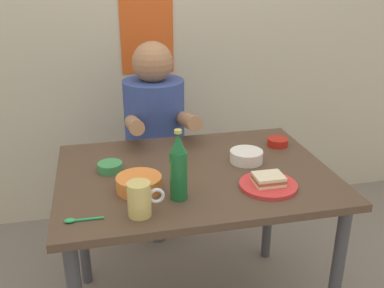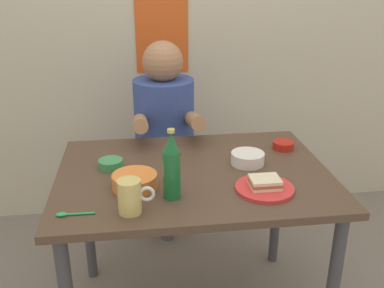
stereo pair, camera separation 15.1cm
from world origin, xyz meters
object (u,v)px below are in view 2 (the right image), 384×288
object	(u,v)px
person_seated	(164,118)
rice_bowl_white	(248,158)
sandwich	(265,182)
plate_orange	(264,188)
stool	(166,186)
beer_mug	(130,196)
beer_bottle	(172,167)
dining_table	(194,192)

from	to	relation	value
person_seated	rice_bowl_white	size ratio (longest dim) A/B	5.14
person_seated	sandwich	size ratio (longest dim) A/B	6.54
plate_orange	rice_bowl_white	bearing A→B (deg)	91.31
stool	rice_bowl_white	xyz separation A→B (m)	(0.31, -0.59, 0.42)
person_seated	plate_orange	distance (m)	0.87
person_seated	rice_bowl_white	distance (m)	0.65
person_seated	sandwich	distance (m)	0.87
rice_bowl_white	sandwich	bearing A→B (deg)	-88.69
person_seated	plate_orange	size ratio (longest dim) A/B	3.27
plate_orange	beer_mug	bearing A→B (deg)	-169.23
person_seated	beer_mug	bearing A→B (deg)	-101.16
stool	sandwich	distance (m)	0.98
beer_mug	beer_bottle	distance (m)	0.18
rice_bowl_white	beer_bottle	bearing A→B (deg)	-144.41
stool	rice_bowl_white	size ratio (longest dim) A/B	3.21
plate_orange	sandwich	world-z (taller)	sandwich
stool	dining_table	bearing A→B (deg)	-83.29
stool	person_seated	size ratio (longest dim) A/B	0.63
dining_table	sandwich	distance (m)	0.33
stool	person_seated	distance (m)	0.42
sandwich	rice_bowl_white	world-z (taller)	same
sandwich	dining_table	bearing A→B (deg)	141.32
beer_mug	rice_bowl_white	distance (m)	0.59
beer_mug	beer_bottle	bearing A→B (deg)	30.26
plate_orange	beer_mug	distance (m)	0.51
stool	beer_bottle	size ratio (longest dim) A/B	1.72
stool	beer_mug	world-z (taller)	beer_mug
plate_orange	dining_table	bearing A→B (deg)	141.32
dining_table	beer_bottle	world-z (taller)	beer_bottle
person_seated	sandwich	world-z (taller)	person_seated
stool	sandwich	size ratio (longest dim) A/B	4.09
stool	beer_bottle	distance (m)	0.98
sandwich	rice_bowl_white	bearing A→B (deg)	91.31
stool	sandwich	world-z (taller)	sandwich
plate_orange	rice_bowl_white	world-z (taller)	rice_bowl_white
person_seated	stool	bearing A→B (deg)	90.00
person_seated	beer_bottle	distance (m)	0.83
beer_mug	person_seated	bearing A→B (deg)	78.84
person_seated	rice_bowl_white	xyz separation A→B (m)	(0.31, -0.58, 0.00)
stool	beer_mug	xyz separation A→B (m)	(-0.18, -0.92, 0.45)
stool	rice_bowl_white	world-z (taller)	rice_bowl_white
plate_orange	sandwich	xyz separation A→B (m)	(0.00, 0.00, 0.02)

